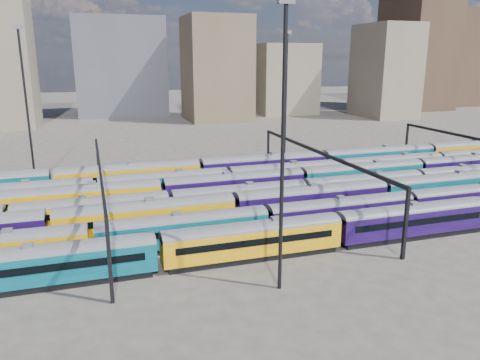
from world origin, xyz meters
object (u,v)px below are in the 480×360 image
object	(u,v)px
rake_1	(408,203)
rake_2	(147,214)
rake_0	(413,217)
mast_2	(283,140)

from	to	relation	value
rake_1	rake_2	size ratio (longest dim) A/B	0.78
rake_0	mast_2	xyz separation A→B (m)	(-19.86, -7.00, 11.39)
rake_0	rake_1	xyz separation A→B (m)	(3.14, 5.00, -0.04)
rake_1	mast_2	world-z (taller)	mast_2
rake_0	rake_1	world-z (taller)	rake_0
rake_2	mast_2	bearing A→B (deg)	-59.29
rake_1	rake_2	distance (m)	33.47
rake_1	rake_2	xyz separation A→B (m)	(-33.10, 5.00, 0.26)
rake_0	rake_2	size ratio (longest dim) A/B	0.92
rake_0	mast_2	bearing A→B (deg)	-160.58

